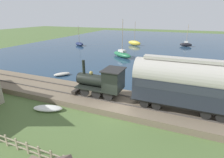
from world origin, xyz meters
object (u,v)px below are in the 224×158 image
rowboat_mid_harbor (96,77)px  rowboat_off_pier (162,86)px  steam_locomotive (103,81)px  sailboat_black (186,44)px  sailboat_navy (79,44)px  passenger_coach (184,83)px  beached_dinghy (48,108)px  rowboat_near_shore (62,74)px  sailboat_yellow (134,43)px  sailboat_green (122,54)px

rowboat_mid_harbor → rowboat_off_pier: size_ratio=0.69×
steam_locomotive → sailboat_black: (39.20, -7.37, -1.72)m
sailboat_navy → sailboat_black: sailboat_black is taller
passenger_coach → beached_dinghy: 12.34m
rowboat_near_shore → rowboat_off_pier: 14.32m
passenger_coach → sailboat_yellow: (35.63, 13.97, -2.49)m
sailboat_black → beached_dinghy: sailboat_black is taller
passenger_coach → sailboat_green: (19.88, 12.27, -2.57)m
sailboat_black → rowboat_near_shore: 37.85m
sailboat_black → rowboat_off_pier: 33.44m
sailboat_green → rowboat_off_pier: sailboat_green is taller
passenger_coach → beached_dinghy: passenger_coach is taller
steam_locomotive → beached_dinghy: size_ratio=1.74×
steam_locomotive → rowboat_mid_harbor: 7.28m
sailboat_yellow → rowboat_off_pier: 32.03m
sailboat_yellow → sailboat_green: sailboat_green is taller
rowboat_off_pier → beached_dinghy: 13.18m
steam_locomotive → sailboat_black: 39.93m
beached_dinghy → rowboat_off_pier: bearing=-44.3°
sailboat_navy → rowboat_off_pier: (-23.20, -26.41, -0.25)m
rowboat_near_shore → beached_dinghy: bearing=160.4°
sailboat_navy → sailboat_green: size_ratio=0.72×
steam_locomotive → passenger_coach: passenger_coach is taller
sailboat_black → sailboat_green: size_ratio=0.79×
steam_locomotive → sailboat_green: sailboat_green is taller
steam_locomotive → sailboat_navy: (29.04, 21.31, -1.81)m
sailboat_green → rowboat_mid_harbor: size_ratio=3.91×
rowboat_off_pier → passenger_coach: bearing=-127.1°
sailboat_black → rowboat_mid_harbor: 35.30m
sailboat_black → beached_dinghy: bearing=172.0°
sailboat_green → rowboat_near_shore: (-14.71, 4.25, -0.41)m
rowboat_mid_harbor → rowboat_near_shore: (-0.58, 5.29, 0.00)m
sailboat_yellow → rowboat_off_pier: (-29.79, -11.75, -0.43)m
rowboat_off_pier → beached_dinghy: bearing=167.8°
sailboat_yellow → rowboat_near_shore: bearing=-164.0°
sailboat_black → rowboat_near_shore: sailboat_black is taller
sailboat_navy → sailboat_yellow: (6.60, -14.66, 0.19)m
steam_locomotive → rowboat_near_shore: size_ratio=2.13×
sailboat_yellow → passenger_coach: bearing=-137.8°
rowboat_off_pier → sailboat_yellow: bearing=53.6°
beached_dinghy → sailboat_black: bearing=-15.0°
sailboat_black → sailboat_green: (-19.32, 12.33, 0.02)m
sailboat_yellow → rowboat_mid_harbor: (-29.88, -2.73, -0.49)m
sailboat_navy → beached_dinghy: bearing=-119.0°
steam_locomotive → sailboat_navy: sailboat_navy is taller
passenger_coach → sailboat_yellow: bearing=21.4°
passenger_coach → rowboat_near_shore: (5.17, 16.52, -2.98)m
passenger_coach → rowboat_near_shore: size_ratio=3.45×
rowboat_near_shore → rowboat_off_pier: rowboat_off_pier is taller
rowboat_near_shore → rowboat_mid_harbor: bearing=-133.5°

